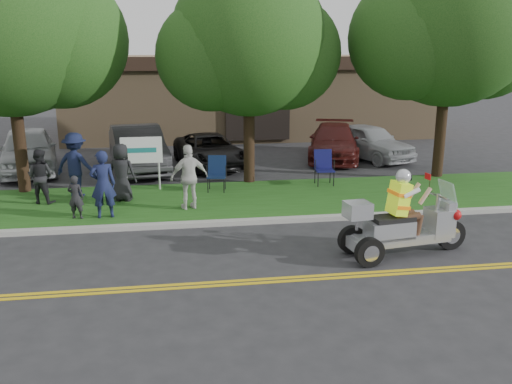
{
  "coord_description": "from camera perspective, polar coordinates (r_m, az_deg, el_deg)",
  "views": [
    {
      "loc": [
        -1.92,
        -10.01,
        4.33
      ],
      "look_at": [
        -0.07,
        2.0,
        1.12
      ],
      "focal_mm": 38.0,
      "sensor_mm": 36.0,
      "label": 1
    }
  ],
  "objects": [
    {
      "name": "tree_left",
      "position": [
        17.64,
        -24.5,
        15.23
      ],
      "size": [
        6.62,
        5.4,
        7.78
      ],
      "color": "#332114",
      "rests_on": "ground"
    },
    {
      "name": "commercial_building",
      "position": [
        29.34,
        -1.06,
        10.28
      ],
      "size": [
        18.0,
        8.2,
        4.0
      ],
      "color": "#9E7F5B",
      "rests_on": "ground"
    },
    {
      "name": "spectator_chair_b",
      "position": [
        15.87,
        -13.96,
        2.01
      ],
      "size": [
        0.93,
        0.75,
        1.65
      ],
      "primitive_type": "imported",
      "rotation": [
        0.0,
        0.0,
        2.83
      ],
      "color": "black",
      "rests_on": "grass_verge"
    },
    {
      "name": "parked_car_left",
      "position": [
        20.27,
        -12.34,
        4.47
      ],
      "size": [
        2.55,
        5.15,
        1.62
      ],
      "primitive_type": "imported",
      "rotation": [
        0.0,
        0.0,
        0.18
      ],
      "color": "#313033",
      "rests_on": "ground"
    },
    {
      "name": "spectator_adult_mid",
      "position": [
        16.34,
        -21.76,
        1.55
      ],
      "size": [
        0.89,
        0.78,
        1.55
      ],
      "primitive_type": "imported",
      "rotation": [
        0.0,
        0.0,
        2.85
      ],
      "color": "black",
      "rests_on": "grass_verge"
    },
    {
      "name": "lawn_chair_b",
      "position": [
        17.54,
        7.14,
        2.84
      ],
      "size": [
        0.6,
        0.62,
        1.11
      ],
      "rotation": [
        0.0,
        0.0,
        -0.04
      ],
      "color": "black",
      "rests_on": "grass_verge"
    },
    {
      "name": "business_sign",
      "position": [
        16.92,
        -11.95,
        4.03
      ],
      "size": [
        1.25,
        0.06,
        1.75
      ],
      "color": "silver",
      "rests_on": "ground"
    },
    {
      "name": "grass_verge",
      "position": [
        15.91,
        -1.49,
        -0.77
      ],
      "size": [
        60.0,
        4.0,
        0.1
      ],
      "primitive_type": "cube",
      "color": "#1F4F15",
      "rests_on": "ground"
    },
    {
      "name": "ground",
      "position": [
        11.07,
        1.97,
        -8.21
      ],
      "size": [
        120.0,
        120.0,
        0.0
      ],
      "primitive_type": "plane",
      "color": "#28282B",
      "rests_on": "ground"
    },
    {
      "name": "child_left",
      "position": [
        14.57,
        -18.44,
        -0.5
      ],
      "size": [
        0.46,
        0.36,
        1.13
      ],
      "primitive_type": "imported",
      "rotation": [
        0.0,
        0.0,
        2.91
      ],
      "color": "black",
      "rests_on": "grass_verge"
    },
    {
      "name": "spectator_adult_right",
      "position": [
        14.72,
        -7.04,
        1.58
      ],
      "size": [
        1.11,
        0.69,
        1.77
      ],
      "primitive_type": "imported",
      "rotation": [
        0.0,
        0.0,
        3.41
      ],
      "color": "silver",
      "rests_on": "grass_verge"
    },
    {
      "name": "curb",
      "position": [
        13.87,
        -0.36,
        -3.11
      ],
      "size": [
        60.0,
        0.25,
        0.12
      ],
      "primitive_type": "cube",
      "color": "#A8A89E",
      "rests_on": "ground"
    },
    {
      "name": "parked_car_far_left",
      "position": [
        21.23,
        -22.87,
        4.09
      ],
      "size": [
        2.83,
        5.0,
        1.61
      ],
      "primitive_type": "imported",
      "rotation": [
        0.0,
        0.0,
        0.21
      ],
      "color": "#9EA1A5",
      "rests_on": "ground"
    },
    {
      "name": "tree_mid",
      "position": [
        17.42,
        -0.6,
        15.16
      ],
      "size": [
        5.88,
        4.8,
        7.05
      ],
      "color": "#332114",
      "rests_on": "ground"
    },
    {
      "name": "spectator_chair_a",
      "position": [
        16.74,
        -18.45,
        2.75
      ],
      "size": [
        1.39,
        1.07,
        1.89
      ],
      "primitive_type": "imported",
      "rotation": [
        0.0,
        0.0,
        2.8
      ],
      "color": "#151B3A",
      "rests_on": "grass_verge"
    },
    {
      "name": "trike_scooter",
      "position": [
        12.03,
        15.06,
        -3.44
      ],
      "size": [
        2.93,
        1.08,
        1.91
      ],
      "rotation": [
        0.0,
        0.0,
        0.14
      ],
      "color": "black",
      "rests_on": "ground"
    },
    {
      "name": "tree_right",
      "position": [
        19.28,
        19.84,
        16.05
      ],
      "size": [
        6.86,
        5.6,
        8.07
      ],
      "color": "#332114",
      "rests_on": "ground"
    },
    {
      "name": "parked_car_right",
      "position": [
        22.23,
        8.19,
        5.24
      ],
      "size": [
        3.23,
        5.11,
        1.38
      ],
      "primitive_type": "imported",
      "rotation": [
        0.0,
        0.0,
        -0.29
      ],
      "color": "#41110F",
      "rests_on": "ground"
    },
    {
      "name": "spectator_adult_left",
      "position": [
        14.38,
        -15.81,
        0.79
      ],
      "size": [
        0.7,
        0.51,
        1.76
      ],
      "primitive_type": "imported",
      "rotation": [
        0.0,
        0.0,
        3.29
      ],
      "color": "#171E42",
      "rests_on": "grass_verge"
    },
    {
      "name": "parked_car_far_right",
      "position": [
        22.42,
        11.82,
        5.21
      ],
      "size": [
        3.09,
        4.5,
        1.42
      ],
      "primitive_type": "imported",
      "rotation": [
        0.0,
        0.0,
        0.38
      ],
      "color": "#999CA0",
      "rests_on": "ground"
    },
    {
      "name": "centerline_far",
      "position": [
        10.69,
        2.39,
        -9.05
      ],
      "size": [
        60.0,
        0.1,
        0.01
      ],
      "primitive_type": "cube",
      "color": "gold",
      "rests_on": "ground"
    },
    {
      "name": "lawn_chair_a",
      "position": [
        16.67,
        -4.15,
        2.21
      ],
      "size": [
        0.65,
        0.67,
        1.06
      ],
      "rotation": [
        0.0,
        0.0,
        -0.18
      ],
      "color": "black",
      "rests_on": "grass_verge"
    },
    {
      "name": "centerline_near",
      "position": [
        10.55,
        2.56,
        -9.4
      ],
      "size": [
        60.0,
        0.1,
        0.01
      ],
      "primitive_type": "cube",
      "color": "gold",
      "rests_on": "ground"
    },
    {
      "name": "parked_car_mid",
      "position": [
        20.61,
        -4.91,
        4.36
      ],
      "size": [
        2.86,
        4.71,
        1.22
      ],
      "primitive_type": "imported",
      "rotation": [
        0.0,
        0.0,
        0.2
      ],
      "color": "black",
      "rests_on": "ground"
    }
  ]
}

